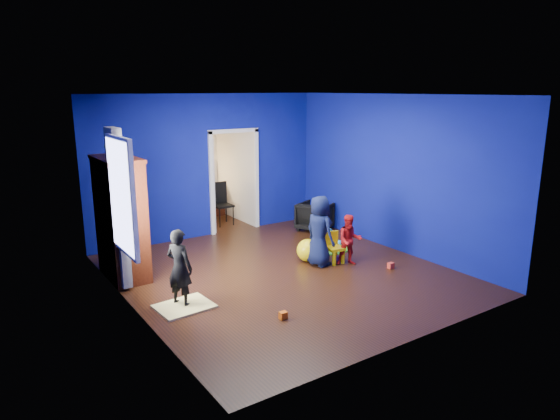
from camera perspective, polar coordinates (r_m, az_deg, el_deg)
floor at (r=8.35m, az=0.40°, el=-7.28°), size 5.00×5.50×0.01m
ceiling at (r=7.80m, az=0.43°, el=13.04°), size 5.00×5.50×0.01m
wall_back at (r=10.30m, az=-8.26°, el=4.97°), size 5.00×0.02×2.90m
wall_front at (r=5.94m, az=15.53°, el=-1.84°), size 5.00×0.02×2.90m
wall_left at (r=6.89m, az=-17.03°, el=0.17°), size 0.02×5.50×2.90m
wall_right at (r=9.56m, az=12.93°, el=4.08°), size 0.02×5.50×2.90m
alcove at (r=11.37m, az=-7.43°, el=4.79°), size 1.00×1.75×2.50m
armchair at (r=10.79m, az=4.00°, el=-0.74°), size 0.88×0.87×0.61m
child_black at (r=7.14m, az=-11.40°, el=-6.48°), size 0.43×0.49×1.12m
child_navy at (r=8.60m, az=4.53°, el=-2.39°), size 0.44×0.63×1.23m
toddler_red at (r=8.71m, az=7.95°, el=-3.41°), size 0.54×0.51×0.89m
vase at (r=7.86m, az=-17.68°, el=6.28°), size 0.24×0.24×0.21m
potted_plant at (r=8.35m, az=-18.76°, el=7.30°), size 0.30×0.30×0.41m
tv_armoire at (r=8.34m, az=-17.74°, el=-0.91°), size 0.58×1.14×1.96m
crt_tv at (r=8.34m, az=-17.49°, el=-0.61°), size 0.46×0.70×0.54m
yellow_blanket at (r=7.26m, az=-10.89°, el=-10.76°), size 0.79×0.65×0.03m
hopper_ball at (r=8.88m, az=3.22°, el=-4.63°), size 0.40×0.40×0.40m
kid_chair at (r=8.82m, az=6.31°, el=-4.48°), size 0.33×0.33×0.50m
play_mat at (r=9.66m, az=5.33°, el=-4.32°), size 0.85×0.85×0.02m
toy_arch at (r=9.66m, az=5.33°, el=-4.27°), size 0.70×0.40×0.77m
window_left at (r=7.20m, az=-17.80°, el=1.50°), size 0.03×0.95×1.55m
curtain at (r=7.81m, az=-17.98°, el=0.15°), size 0.14×0.42×2.40m
doorway at (r=10.64m, az=-5.28°, el=3.14°), size 1.16×0.10×2.10m
study_desk at (r=12.10m, az=-8.65°, el=1.06°), size 0.88×0.44×0.75m
desk_monitor at (r=12.09m, az=-8.99°, el=3.82°), size 0.40×0.05×0.32m
desk_lamp at (r=11.93m, az=-10.08°, el=3.55°), size 0.14×0.14×0.14m
folding_chair at (r=11.24m, az=-6.56°, el=0.60°), size 0.40×0.40×0.92m
book_shelf at (r=11.95m, az=-9.16°, el=8.88°), size 0.88×0.24×0.04m
toy_0 at (r=8.77m, az=12.54°, el=-6.23°), size 0.10×0.08×0.10m
toy_1 at (r=9.85m, az=6.81°, el=-3.73°), size 0.11×0.11×0.11m
toy_2 at (r=6.79m, az=0.36°, el=-11.95°), size 0.10×0.08×0.10m
toy_3 at (r=9.67m, az=3.26°, el=-3.99°), size 0.11×0.11×0.11m
toy_4 at (r=8.96m, az=6.53°, el=-5.55°), size 0.10×0.08×0.10m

